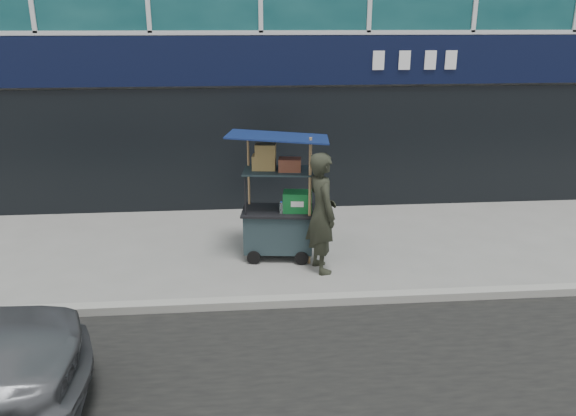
{
  "coord_description": "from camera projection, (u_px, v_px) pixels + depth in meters",
  "views": [
    {
      "loc": [
        -0.43,
        -6.87,
        3.65
      ],
      "look_at": [
        0.27,
        1.2,
        0.9
      ],
      "focal_mm": 35.0,
      "sensor_mm": 36.0,
      "label": 1
    }
  ],
  "objects": [
    {
      "name": "vendor_man",
      "position": [
        322.0,
        213.0,
        8.31
      ],
      "size": [
        0.58,
        0.75,
        1.83
      ],
      "primitive_type": "imported",
      "rotation": [
        0.0,
        0.0,
        1.8
      ],
      "color": "black",
      "rests_on": "ground"
    },
    {
      "name": "curb",
      "position": [
        277.0,
        302.0,
        7.48
      ],
      "size": [
        80.0,
        0.18,
        0.12
      ],
      "primitive_type": "cube",
      "color": "gray",
      "rests_on": "ground"
    },
    {
      "name": "ground",
      "position": [
        276.0,
        299.0,
        7.69
      ],
      "size": [
        80.0,
        80.0,
        0.0
      ],
      "primitive_type": "plane",
      "color": "slate",
      "rests_on": "ground"
    },
    {
      "name": "vendor_cart",
      "position": [
        280.0,
        214.0,
        8.84
      ],
      "size": [
        1.63,
        1.25,
        2.05
      ],
      "rotation": [
        0.0,
        0.0,
        -0.12
      ],
      "color": "#1B292E",
      "rests_on": "ground"
    }
  ]
}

